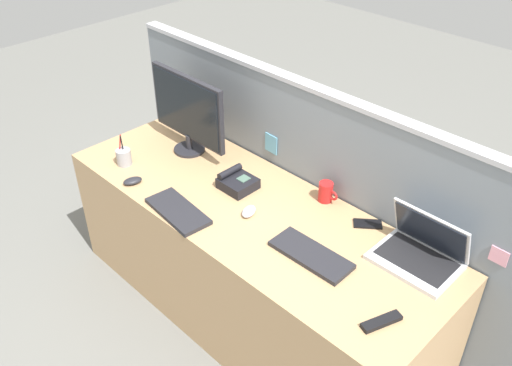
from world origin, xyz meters
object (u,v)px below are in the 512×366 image
Objects in this scene: desktop_monitor at (188,111)px; cell_phone_black_slab at (368,224)px; computer_mouse_left_hand at (249,211)px; tv_remote at (381,322)px; coffee_mug at (326,192)px; laptop at (421,250)px; computer_mouse_right_hand at (133,181)px; pen_cup at (124,157)px; keyboard_main at (311,255)px; desk_phone at (237,182)px; keyboard_spare at (178,211)px.

desktop_monitor is 4.19× the size of cell_phone_black_slab.
computer_mouse_left_hand is at bearing -93.04° from cell_phone_black_slab.
tv_remote is at bearing -11.41° from desktop_monitor.
coffee_mug reaches higher than computer_mouse_left_hand.
laptop is 1.49m from computer_mouse_right_hand.
pen_cup is at bearing -152.63° from coffee_mug.
pen_cup is at bearing -107.71° from cell_phone_black_slab.
keyboard_main is 2.83× the size of cell_phone_black_slab.
desktop_monitor is 0.50m from computer_mouse_right_hand.
tv_remote reaches higher than cell_phone_black_slab.
desk_phone is 0.36m from keyboard_spare.
coffee_mug is (0.45, 0.59, 0.04)m from keyboard_spare.
computer_mouse_right_hand is at bearing 179.34° from computer_mouse_left_hand.
coffee_mug is (0.19, 0.35, 0.04)m from computer_mouse_left_hand.
keyboard_main is (-0.35, -0.32, -0.04)m from laptop.
computer_mouse_right_hand and computer_mouse_left_hand have the same top height.
tv_remote is (1.10, 0.12, -0.00)m from keyboard_spare.
keyboard_spare is 3.62× the size of computer_mouse_right_hand.
keyboard_spare is at bearing -158.89° from computer_mouse_left_hand.
keyboard_spare reaches higher than cell_phone_black_slab.
desk_phone is at bearing -172.51° from tv_remote.
computer_mouse_right_hand is 0.67m from computer_mouse_left_hand.
keyboard_main is at bearing -59.50° from coffee_mug.
tv_remote is at bearing 0.67° from cell_phone_black_slab.
desktop_monitor reaches higher than cell_phone_black_slab.
computer_mouse_right_hand is at bearing -168.68° from keyboard_main.
keyboard_spare is 1.11m from tv_remote.
keyboard_spare is at bearing -45.51° from desktop_monitor.
keyboard_main is (1.08, -0.21, -0.24)m from desktop_monitor.
keyboard_spare is 3.62× the size of computer_mouse_left_hand.
pen_cup reaches higher than keyboard_main.
tv_remote is at bearing -12.64° from desk_phone.
desktop_monitor is 3.29× the size of tv_remote.
computer_mouse_left_hand is 0.91× the size of coffee_mug.
desktop_monitor is at bearing 113.55° from computer_mouse_right_hand.
keyboard_main is 3.43× the size of coffee_mug.
tv_remote is at bearing 11.58° from keyboard_spare.
computer_mouse_left_hand is 0.55× the size of pen_cup.
desktop_monitor is at bearing -175.37° from laptop.
cell_phone_black_slab is at bearing 21.91° from pen_cup.
desktop_monitor reaches higher than keyboard_main.
computer_mouse_right_hand is at bearing -138.88° from desk_phone.
coffee_mug is (-0.27, 0.01, 0.05)m from cell_phone_black_slab.
pen_cup reaches higher than coffee_mug.
keyboard_spare is 2.13× the size of tv_remote.
desk_phone is 0.55m from computer_mouse_right_hand.
laptop is at bearing 122.22° from tv_remote.
cell_phone_black_slab is 1.21× the size of coffee_mug.
computer_mouse_left_hand is (0.62, 0.25, 0.00)m from computer_mouse_right_hand.
keyboard_main is at bearing 23.56° from keyboard_spare.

